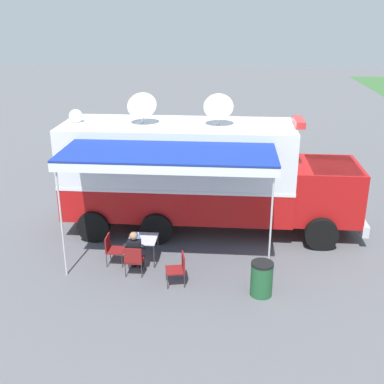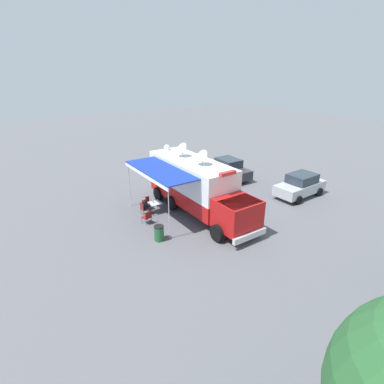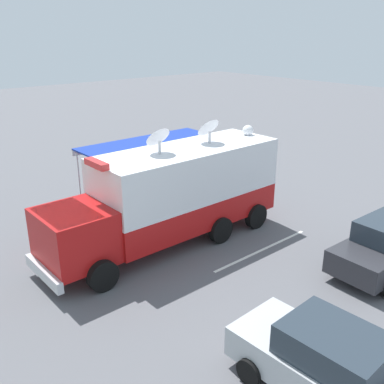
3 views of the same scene
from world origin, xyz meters
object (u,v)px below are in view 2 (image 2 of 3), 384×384
at_px(command_truck, 197,185).
at_px(folding_chair_spare_by_truck, 147,216).
at_px(folding_table, 155,203).
at_px(folding_chair_beside_table, 147,202).
at_px(car_far_corner, 229,169).
at_px(trash_bin, 159,233).
at_px(folding_chair_at_table, 144,208).
at_px(water_bottle, 153,201).
at_px(seated_responder, 146,205).
at_px(car_behind_truck, 300,185).

distance_m(command_truck, folding_chair_spare_by_truck, 3.84).
bearing_deg(folding_table, folding_chair_beside_table, -77.00).
relative_size(folding_table, car_far_corner, 0.19).
bearing_deg(trash_bin, folding_chair_at_table, -101.40).
distance_m(command_truck, water_bottle, 3.17).
bearing_deg(folding_table, folding_chair_spare_by_truck, 45.15).
distance_m(folding_chair_at_table, seated_responder, 0.23).
height_order(water_bottle, folding_chair_beside_table, water_bottle).
relative_size(folding_chair_spare_by_truck, seated_responder, 0.70).
xyz_separation_m(seated_responder, car_far_corner, (-9.29, -2.37, 0.23)).
distance_m(folding_chair_at_table, car_behind_truck, 11.91).
bearing_deg(folding_chair_spare_by_truck, seated_responder, -113.02).
xyz_separation_m(folding_chair_beside_table, folding_chair_spare_by_truck, (0.95, 2.00, 0.00)).
xyz_separation_m(folding_chair_beside_table, car_behind_truck, (-10.69, 4.52, 0.37)).
height_order(trash_bin, car_far_corner, car_far_corner).
distance_m(folding_table, water_bottle, 0.21).
bearing_deg(trash_bin, folding_chair_beside_table, -107.29).
bearing_deg(water_bottle, folding_chair_beside_table, -82.34).
distance_m(folding_chair_spare_by_truck, seated_responder, 1.38).
bearing_deg(folding_chair_spare_by_truck, command_truck, 174.32).
relative_size(command_truck, car_behind_truck, 2.23).
height_order(water_bottle, seated_responder, seated_responder).
bearing_deg(trash_bin, command_truck, -155.34).
bearing_deg(folding_chair_at_table, folding_chair_spare_by_truck, 74.62).
bearing_deg(folding_table, water_bottle, -46.01).
bearing_deg(car_far_corner, command_truck, 32.39).
relative_size(trash_bin, car_behind_truck, 0.21).
height_order(folding_table, folding_chair_spare_by_truck, folding_chair_spare_by_truck).
xyz_separation_m(water_bottle, car_behind_truck, (-10.59, 3.77, 0.05)).
distance_m(car_behind_truck, car_far_corner, 6.41).
relative_size(folding_table, water_bottle, 3.58).
bearing_deg(command_truck, trash_bin, 24.66).
bearing_deg(car_far_corner, car_behind_truck, 106.41).
xyz_separation_m(folding_chair_at_table, car_behind_truck, (-11.29, 3.78, 0.37)).
xyz_separation_m(trash_bin, car_behind_truck, (-11.98, 0.39, 0.42)).
relative_size(command_truck, folding_chair_at_table, 10.91).
bearing_deg(car_behind_truck, command_truck, -15.01).
bearing_deg(seated_responder, folding_chair_beside_table, -119.21).
height_order(folding_chair_spare_by_truck, seated_responder, seated_responder).
bearing_deg(folding_chair_beside_table, trash_bin, 72.71).
relative_size(seated_responder, car_far_corner, 0.29).
xyz_separation_m(water_bottle, car_far_corner, (-8.78, -2.38, 0.05)).
height_order(seated_responder, car_far_corner, car_far_corner).
bearing_deg(car_behind_truck, folding_chair_spare_by_truck, -12.23).
bearing_deg(seated_responder, trash_bin, 75.57).
xyz_separation_m(seated_responder, car_behind_truck, (-11.10, 3.78, 0.23)).
relative_size(trash_bin, car_far_corner, 0.21).
relative_size(folding_chair_spare_by_truck, car_behind_truck, 0.20).
height_order(command_truck, trash_bin, command_truck).
xyz_separation_m(folding_table, seated_responder, (0.61, -0.11, -0.02)).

